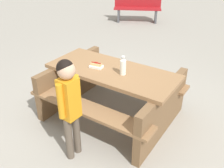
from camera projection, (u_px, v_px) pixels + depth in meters
name	position (u px, v px, depth m)	size (l,w,h in m)	color
ground_plane	(112.00, 114.00, 3.76)	(30.00, 30.00, 0.00)	gray
picnic_table	(112.00, 89.00, 3.54)	(1.84, 1.45, 0.75)	olive
soda_bottle	(123.00, 66.00, 3.22)	(0.08, 0.08, 0.26)	silver
hotdog_tray	(96.00, 65.00, 3.44)	(0.19, 0.13, 0.08)	white
child_in_coat	(69.00, 99.00, 2.66)	(0.20, 0.31, 1.25)	brown
park_bench_mid	(138.00, 7.00, 8.06)	(1.53, 1.01, 0.85)	maroon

